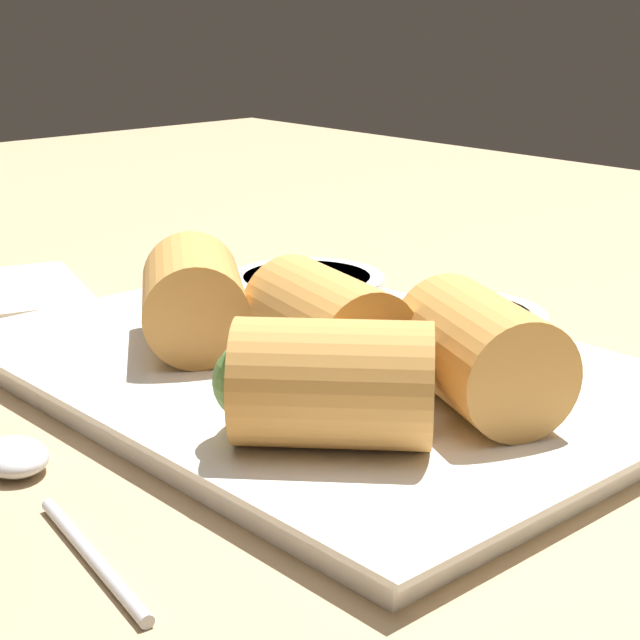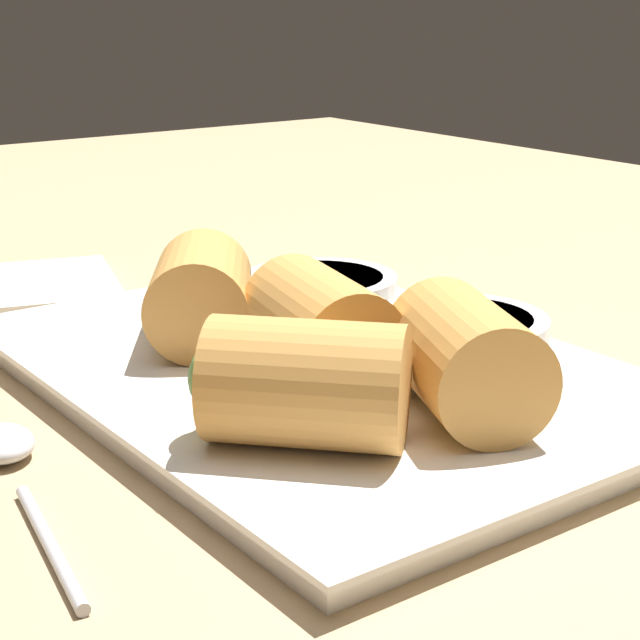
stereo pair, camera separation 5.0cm
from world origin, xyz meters
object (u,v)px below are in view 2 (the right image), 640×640
object	(u,v)px
serving_plate	(320,374)
dipping_bowl_far	(459,339)
spoon	(8,457)
napkin	(40,285)
dipping_bowl_near	(320,295)

from	to	relation	value
serving_plate	dipping_bowl_far	distance (cm)	6.99
spoon	napkin	world-z (taller)	spoon
dipping_bowl_near	dipping_bowl_far	size ratio (longest dim) A/B	1.00
serving_plate	napkin	world-z (taller)	serving_plate
dipping_bowl_near	napkin	world-z (taller)	dipping_bowl_near
dipping_bowl_far	spoon	xyz separation A→B (cm)	(-4.56, -20.61, -2.26)
serving_plate	dipping_bowl_near	world-z (taller)	dipping_bowl_near
dipping_bowl_near	spoon	bearing A→B (deg)	-74.53
napkin	spoon	bearing A→B (deg)	-24.68
dipping_bowl_near	spoon	distance (cm)	20.56
serving_plate	dipping_bowl_far	world-z (taller)	dipping_bowl_far
spoon	napkin	distance (cm)	27.93
dipping_bowl_near	dipping_bowl_far	bearing A→B (deg)	5.25
serving_plate	napkin	bearing A→B (deg)	-171.03
dipping_bowl_near	spoon	xyz separation A→B (cm)	(5.45, -19.69, -2.26)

